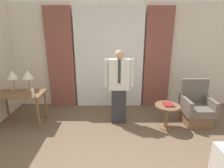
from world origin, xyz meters
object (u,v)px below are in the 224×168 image
table_lamp_left (12,75)px  book (168,104)px  desk (20,98)px  person (119,85)px  bottle_near_edge (33,93)px  table_lamp_right (28,75)px  armchair (196,109)px  side_table (167,112)px

table_lamp_left → book: table_lamp_left is taller
desk → book: bearing=-3.9°
person → book: bearing=-14.1°
person → book: (1.02, -0.26, -0.35)m
table_lamp_left → bottle_near_edge: table_lamp_left is taller
book → person: bearing=165.9°
table_lamp_right → armchair: bearing=-2.5°
desk → person: person is taller
desk → bottle_near_edge: bearing=-26.5°
bottle_near_edge → side_table: (2.76, -0.03, -0.44)m
table_lamp_left → table_lamp_right: bearing=0.0°
person → armchair: size_ratio=1.67×
desk → person: (2.14, 0.04, 0.28)m
person → side_table: (1.00, -0.26, -0.53)m
table_lamp_left → side_table: table_lamp_left is taller
table_lamp_left → side_table: (3.31, -0.37, -0.72)m
table_lamp_left → bottle_near_edge: size_ratio=2.44×
bottle_near_edge → armchair: armchair is taller
table_lamp_left → table_lamp_right: size_ratio=1.00×
desk → side_table: bearing=-4.0°
armchair → side_table: bearing=-163.8°
table_lamp_left → person: person is taller
armchair → side_table: size_ratio=1.86×
table_lamp_right → bottle_near_edge: (0.22, -0.34, -0.27)m
bottle_near_edge → side_table: 2.79m
table_lamp_left → armchair: table_lamp_left is taller
bottle_near_edge → side_table: size_ratio=0.37×
table_lamp_left → person: size_ratio=0.29×
table_lamp_left → table_lamp_right: same height
book → armchair: bearing=16.1°
desk → bottle_near_edge: size_ratio=5.30×
desk → person: bearing=1.2°
table_lamp_left → bottle_near_edge: 0.71m
bottle_near_edge → side_table: bottle_near_edge is taller
table_lamp_right → person: bearing=-3.1°
armchair → side_table: 0.74m
person → armchair: bearing=-1.8°
bottle_near_edge → person: bearing=7.7°
table_lamp_right → bottle_near_edge: bearing=-57.2°
bottle_near_edge → book: bearing=-0.4°
armchair → side_table: (-0.71, -0.21, 0.01)m
table_lamp_left → person: bearing=-2.7°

